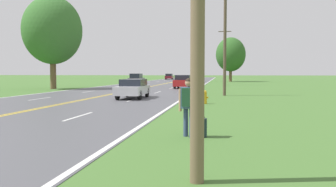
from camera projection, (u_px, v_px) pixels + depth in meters
hitchhiker_person at (189, 101)px, 10.18m from camera, size 0.58×0.41×1.70m
suitcase at (200, 128)px, 10.25m from camera, size 0.37×0.20×0.59m
fire_hydrant at (204, 97)px, 20.96m from camera, size 0.46×0.30×0.81m
utility_pole_midground at (225, 39)px, 28.05m from camera, size 1.80×0.24×8.63m
utility_pole_far at (225, 55)px, 50.42m from camera, size 1.80×0.24×8.20m
tree_left_verge at (231, 55)px, 69.35m from camera, size 5.77×5.77×8.63m
tree_behind_sign at (52, 30)px, 39.00m from camera, size 6.47×6.47×10.18m
car_silver_sedan_approaching at (133, 88)px, 25.34m from camera, size 1.88×4.64×1.37m
car_red_hatchback_mid_near at (184, 81)px, 40.66m from camera, size 2.03×3.91×1.53m
car_dark_grey_sedan_mid_far at (136, 78)px, 57.74m from camera, size 1.92×4.66×1.63m
car_maroon_hatchback_receding at (169, 76)px, 89.19m from camera, size 1.92×4.32×1.47m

